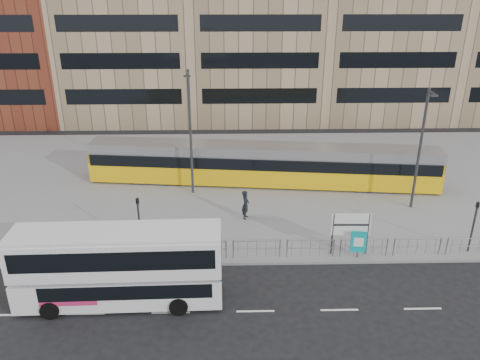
{
  "coord_description": "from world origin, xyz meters",
  "views": [
    {
      "loc": [
        0.84,
        -21.97,
        14.29
      ],
      "look_at": [
        1.5,
        6.0,
        2.56
      ],
      "focal_mm": 35.0,
      "sensor_mm": 36.0,
      "label": 1
    }
  ],
  "objects_px": {
    "ad_panel": "(358,242)",
    "traffic_light_east": "(474,220)",
    "traffic_light_west": "(139,216)",
    "station_sign": "(351,226)",
    "lamp_post_west": "(190,129)",
    "double_decker_bus": "(119,265)",
    "pedestrian": "(246,205)",
    "tram": "(262,164)",
    "lamp_post_east": "(421,145)"
  },
  "relations": [
    {
      "from": "lamp_post_west",
      "to": "traffic_light_east",
      "type": "bearing_deg",
      "value": -27.5
    },
    {
      "from": "traffic_light_east",
      "to": "lamp_post_west",
      "type": "bearing_deg",
      "value": 160.9
    },
    {
      "from": "traffic_light_west",
      "to": "traffic_light_east",
      "type": "relative_size",
      "value": 1.0
    },
    {
      "from": "pedestrian",
      "to": "traffic_light_west",
      "type": "distance_m",
      "value": 7.17
    },
    {
      "from": "ad_panel",
      "to": "lamp_post_east",
      "type": "bearing_deg",
      "value": 56.58
    },
    {
      "from": "lamp_post_east",
      "to": "pedestrian",
      "type": "bearing_deg",
      "value": -173.35
    },
    {
      "from": "traffic_light_west",
      "to": "lamp_post_east",
      "type": "xyz_separation_m",
      "value": [
        17.64,
        4.8,
        2.5
      ]
    },
    {
      "from": "tram",
      "to": "lamp_post_west",
      "type": "distance_m",
      "value": 6.34
    },
    {
      "from": "double_decker_bus",
      "to": "traffic_light_east",
      "type": "distance_m",
      "value": 19.34
    },
    {
      "from": "ad_panel",
      "to": "traffic_light_west",
      "type": "distance_m",
      "value": 12.42
    },
    {
      "from": "double_decker_bus",
      "to": "pedestrian",
      "type": "bearing_deg",
      "value": 51.8
    },
    {
      "from": "pedestrian",
      "to": "traffic_light_east",
      "type": "relative_size",
      "value": 0.62
    },
    {
      "from": "tram",
      "to": "traffic_light_east",
      "type": "xyz_separation_m",
      "value": [
        11.22,
        -10.18,
        0.43
      ]
    },
    {
      "from": "tram",
      "to": "traffic_light_west",
      "type": "bearing_deg",
      "value": -123.03
    },
    {
      "from": "double_decker_bus",
      "to": "lamp_post_east",
      "type": "bearing_deg",
      "value": 27.42
    },
    {
      "from": "ad_panel",
      "to": "traffic_light_west",
      "type": "bearing_deg",
      "value": -179.48
    },
    {
      "from": "double_decker_bus",
      "to": "traffic_light_west",
      "type": "distance_m",
      "value": 4.91
    },
    {
      "from": "double_decker_bus",
      "to": "lamp_post_west",
      "type": "bearing_deg",
      "value": 77.09
    },
    {
      "from": "double_decker_bus",
      "to": "lamp_post_west",
      "type": "relative_size",
      "value": 1.09
    },
    {
      "from": "tram",
      "to": "ad_panel",
      "type": "relative_size",
      "value": 16.2
    },
    {
      "from": "station_sign",
      "to": "traffic_light_east",
      "type": "height_order",
      "value": "traffic_light_east"
    },
    {
      "from": "traffic_light_east",
      "to": "lamp_post_west",
      "type": "height_order",
      "value": "lamp_post_west"
    },
    {
      "from": "ad_panel",
      "to": "traffic_light_east",
      "type": "xyz_separation_m",
      "value": [
        6.54,
        0.5,
        1.02
      ]
    },
    {
      "from": "traffic_light_east",
      "to": "ad_panel",
      "type": "bearing_deg",
      "value": -167.25
    },
    {
      "from": "lamp_post_west",
      "to": "traffic_light_west",
      "type": "bearing_deg",
      "value": -108.12
    },
    {
      "from": "traffic_light_east",
      "to": "pedestrian",
      "type": "bearing_deg",
      "value": 169.19
    },
    {
      "from": "tram",
      "to": "pedestrian",
      "type": "height_order",
      "value": "tram"
    },
    {
      "from": "lamp_post_west",
      "to": "ad_panel",
      "type": "bearing_deg",
      "value": -42.56
    },
    {
      "from": "double_decker_bus",
      "to": "pedestrian",
      "type": "xyz_separation_m",
      "value": [
        6.29,
        8.37,
        -0.98
      ]
    },
    {
      "from": "tram",
      "to": "traffic_light_east",
      "type": "height_order",
      "value": "traffic_light_east"
    },
    {
      "from": "ad_panel",
      "to": "traffic_light_east",
      "type": "height_order",
      "value": "traffic_light_east"
    },
    {
      "from": "tram",
      "to": "station_sign",
      "type": "xyz_separation_m",
      "value": [
        4.27,
        -10.28,
        0.19
      ]
    },
    {
      "from": "station_sign",
      "to": "traffic_light_west",
      "type": "xyz_separation_m",
      "value": [
        -11.89,
        1.04,
        0.24
      ]
    },
    {
      "from": "pedestrian",
      "to": "lamp_post_west",
      "type": "xyz_separation_m",
      "value": [
        -3.72,
        4.11,
        3.89
      ]
    },
    {
      "from": "lamp_post_east",
      "to": "station_sign",
      "type": "bearing_deg",
      "value": -134.57
    },
    {
      "from": "ad_panel",
      "to": "lamp_post_west",
      "type": "xyz_separation_m",
      "value": [
        -9.82,
        9.01,
        3.9
      ]
    },
    {
      "from": "station_sign",
      "to": "lamp_post_west",
      "type": "distance_m",
      "value": 13.13
    },
    {
      "from": "lamp_post_west",
      "to": "double_decker_bus",
      "type": "bearing_deg",
      "value": -101.63
    },
    {
      "from": "station_sign",
      "to": "lamp_post_east",
      "type": "distance_m",
      "value": 8.64
    },
    {
      "from": "pedestrian",
      "to": "traffic_light_east",
      "type": "bearing_deg",
      "value": -97.5
    },
    {
      "from": "traffic_light_east",
      "to": "tram",
      "type": "bearing_deg",
      "value": 146.16
    },
    {
      "from": "traffic_light_west",
      "to": "lamp_post_west",
      "type": "distance_m",
      "value": 8.48
    },
    {
      "from": "pedestrian",
      "to": "traffic_light_west",
      "type": "bearing_deg",
      "value": 130.9
    },
    {
      "from": "pedestrian",
      "to": "traffic_light_east",
      "type": "height_order",
      "value": "traffic_light_east"
    },
    {
      "from": "double_decker_bus",
      "to": "tram",
      "type": "distance_m",
      "value": 16.12
    },
    {
      "from": "ad_panel",
      "to": "pedestrian",
      "type": "xyz_separation_m",
      "value": [
        -6.1,
        4.9,
        0.02
      ]
    },
    {
      "from": "traffic_light_west",
      "to": "traffic_light_east",
      "type": "bearing_deg",
      "value": 8.43
    },
    {
      "from": "lamp_post_east",
      "to": "traffic_light_west",
      "type": "bearing_deg",
      "value": -164.79
    },
    {
      "from": "tram",
      "to": "station_sign",
      "type": "relative_size",
      "value": 10.5
    },
    {
      "from": "ad_panel",
      "to": "station_sign",
      "type": "bearing_deg",
      "value": 142.23
    }
  ]
}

